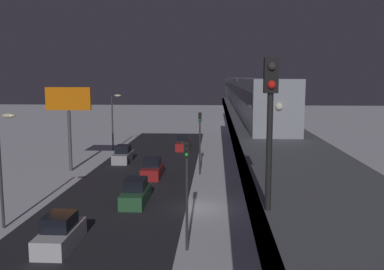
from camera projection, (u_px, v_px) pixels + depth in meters
The scene contains 15 objects.
ground_plane at pixel (193, 208), 32.23m from camera, with size 240.00×240.00×0.00m, color white.
avenue_asphalt at pixel (115, 207), 32.57m from camera, with size 11.00×85.88×0.01m, color #28282D.
elevated_railway at pixel (263, 137), 31.19m from camera, with size 5.00×85.88×6.42m.
subway_train at pixel (241, 89), 60.38m from camera, with size 2.94×74.07×3.40m.
rail_signal at pixel (270, 108), 10.86m from camera, with size 0.36×0.41×4.00m.
sedan_silver at pixel (123, 155), 49.79m from camera, with size 1.91×4.43×1.97m.
sedan_white at pixel (60, 234), 24.82m from camera, with size 1.80×4.46×1.97m.
sedan_red at pixel (183, 144), 58.39m from camera, with size 1.80×4.64×1.97m.
sedan_red_2 at pixel (152, 169), 42.10m from camera, with size 1.80×4.11×1.97m.
sedan_green at pixel (136, 193), 33.45m from camera, with size 1.80×4.72×1.97m.
traffic_light_near at pixel (187, 179), 23.82m from camera, with size 0.32×0.44×6.40m.
traffic_light_mid at pixel (200, 134), 42.80m from camera, with size 0.32×0.44×6.40m.
commercial_billboard at pixel (68, 107), 44.26m from camera, with size 4.80×0.36×8.90m.
street_lamp_near at pixel (3, 157), 27.32m from camera, with size 1.35×0.44×7.65m.
street_lamp_far at pixel (114, 115), 56.99m from camera, with size 1.35×0.44×7.65m.
Camera 1 is at (-1.68, 31.13, 9.93)m, focal length 39.46 mm.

